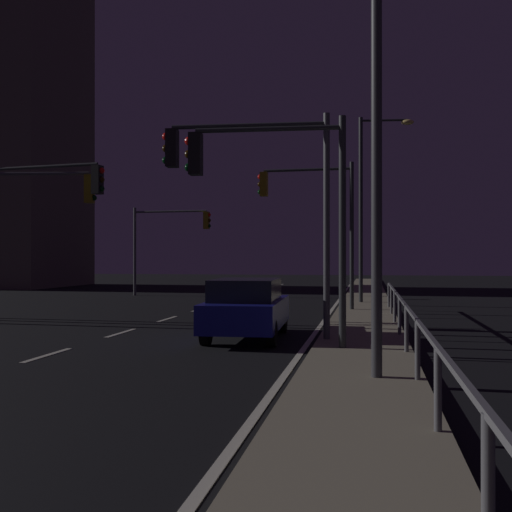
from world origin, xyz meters
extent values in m
plane|color=black|center=(0.00, 17.50, 0.00)|extent=(112.00, 112.00, 0.00)
cube|color=gray|center=(6.70, 17.50, 0.07)|extent=(2.17, 77.00, 0.14)
cube|color=silver|center=(0.00, 9.00, 0.01)|extent=(0.14, 2.00, 0.01)
cube|color=silver|center=(0.00, 13.00, 0.01)|extent=(0.14, 2.00, 0.01)
cube|color=silver|center=(0.00, 17.00, 0.01)|extent=(0.14, 2.00, 0.01)
cube|color=silver|center=(0.00, 21.00, 0.01)|extent=(0.14, 2.00, 0.01)
cube|color=silver|center=(0.00, 25.00, 0.01)|extent=(0.14, 2.00, 0.01)
cube|color=silver|center=(0.00, 29.00, 0.01)|extent=(0.14, 2.00, 0.01)
cube|color=silver|center=(0.00, 33.00, 0.01)|extent=(0.14, 2.00, 0.01)
cube|color=silver|center=(0.00, 37.00, 0.01)|extent=(0.14, 2.00, 0.01)
cube|color=silver|center=(0.00, 41.00, 0.01)|extent=(0.14, 2.00, 0.01)
cube|color=silver|center=(0.00, 45.00, 0.01)|extent=(0.14, 2.00, 0.01)
cube|color=silver|center=(5.37, 22.50, 0.01)|extent=(0.14, 53.00, 0.01)
cube|color=navy|center=(3.72, 12.53, 0.67)|extent=(2.02, 4.48, 0.70)
cube|color=#1E2328|center=(3.73, 12.29, 1.29)|extent=(1.71, 2.53, 0.55)
cylinder|color=black|center=(2.85, 13.90, 0.32)|extent=(0.25, 0.65, 0.64)
cylinder|color=black|center=(4.45, 13.98, 0.32)|extent=(0.25, 0.65, 0.64)
cylinder|color=black|center=(2.98, 11.09, 0.32)|extent=(0.25, 0.65, 0.64)
cylinder|color=black|center=(4.58, 11.17, 0.32)|extent=(0.25, 0.65, 0.64)
cylinder|color=#2D3033|center=(6.28, 10.37, 2.69)|extent=(0.16, 0.16, 5.11)
cylinder|color=#2D3033|center=(4.64, 10.27, 5.00)|extent=(3.30, 0.31, 0.11)
cube|color=black|center=(2.99, 10.18, 4.47)|extent=(0.30, 0.36, 0.95)
sphere|color=red|center=(2.83, 10.17, 4.77)|extent=(0.20, 0.20, 0.20)
sphere|color=black|center=(2.83, 10.17, 4.47)|extent=(0.20, 0.20, 0.20)
sphere|color=black|center=(2.83, 10.17, 4.17)|extent=(0.20, 0.20, 0.20)
cylinder|color=#4C4C51|center=(-4.12, 15.79, 4.97)|extent=(3.42, 0.61, 0.11)
cube|color=olive|center=(-2.42, 16.04, 4.44)|extent=(0.33, 0.38, 0.95)
sphere|color=red|center=(-2.26, 16.06, 4.74)|extent=(0.20, 0.20, 0.20)
sphere|color=black|center=(-2.26, 16.06, 4.44)|extent=(0.20, 0.20, 0.20)
sphere|color=black|center=(-2.26, 16.06, 4.14)|extent=(0.20, 0.20, 0.20)
cylinder|color=#4C4C51|center=(5.84, 11.77, 2.90)|extent=(0.16, 0.16, 5.51)
cylinder|color=#2D3033|center=(3.91, 11.66, 5.40)|extent=(3.86, 0.35, 0.11)
cube|color=black|center=(1.98, 11.54, 4.88)|extent=(0.30, 0.36, 0.95)
sphere|color=red|center=(1.83, 11.53, 5.18)|extent=(0.20, 0.20, 0.20)
sphere|color=black|center=(1.83, 11.53, 4.88)|extent=(0.20, 0.20, 0.20)
sphere|color=black|center=(1.83, 11.53, 4.58)|extent=(0.20, 0.20, 0.20)
cylinder|color=#4C4C51|center=(-6.17, 29.56, 2.48)|extent=(0.16, 0.16, 4.96)
cylinder|color=#4C4C51|center=(-4.06, 29.47, 4.71)|extent=(4.23, 0.28, 0.11)
cube|color=olive|center=(-1.95, 29.39, 4.18)|extent=(0.29, 0.35, 0.95)
sphere|color=red|center=(-1.79, 29.38, 4.48)|extent=(0.20, 0.20, 0.20)
sphere|color=black|center=(-1.79, 29.38, 4.18)|extent=(0.20, 0.20, 0.20)
sphere|color=black|center=(-1.79, 29.38, 3.88)|extent=(0.20, 0.20, 0.20)
cylinder|color=#2D3033|center=(6.20, 20.67, 2.98)|extent=(0.16, 0.16, 5.68)
cylinder|color=#2D3033|center=(4.47, 20.72, 5.57)|extent=(3.46, 0.21, 0.11)
cube|color=olive|center=(2.74, 20.77, 5.05)|extent=(0.29, 0.35, 0.95)
sphere|color=red|center=(2.59, 20.77, 5.35)|extent=(0.20, 0.20, 0.20)
sphere|color=black|center=(2.59, 20.77, 5.05)|extent=(0.20, 0.20, 0.20)
sphere|color=black|center=(2.59, 20.77, 4.75)|extent=(0.20, 0.20, 0.20)
cylinder|color=#2D3033|center=(-4.07, 15.99, 5.23)|extent=(4.17, 0.61, 0.11)
cube|color=black|center=(-1.99, 15.74, 4.71)|extent=(0.32, 0.37, 0.95)
sphere|color=red|center=(-1.83, 15.72, 5.01)|extent=(0.20, 0.20, 0.20)
sphere|color=black|center=(-1.83, 15.72, 4.71)|extent=(0.20, 0.20, 0.20)
sphere|color=black|center=(-1.83, 15.72, 4.41)|extent=(0.20, 0.20, 0.20)
cylinder|color=#38383D|center=(6.98, 7.12, 4.06)|extent=(0.18, 0.18, 7.84)
cylinder|color=#2D3033|center=(6.49, 24.66, 4.29)|extent=(0.18, 0.18, 8.29)
cylinder|color=#2D3033|center=(7.52, 24.77, 8.28)|extent=(2.07, 0.32, 0.10)
ellipsoid|color=#F9D172|center=(8.55, 24.88, 8.18)|extent=(0.56, 0.36, 0.24)
cylinder|color=#59595E|center=(7.63, 1.00, 0.61)|extent=(0.09, 0.09, 0.95)
cylinder|color=#59595E|center=(7.63, 4.01, 0.61)|extent=(0.09, 0.09, 0.95)
cylinder|color=#59595E|center=(7.63, 7.01, 0.61)|extent=(0.09, 0.09, 0.95)
cylinder|color=#59595E|center=(7.63, 10.01, 0.61)|extent=(0.09, 0.09, 0.95)
cylinder|color=#59595E|center=(7.63, 13.01, 0.61)|extent=(0.09, 0.09, 0.95)
cylinder|color=#59595E|center=(7.63, 16.02, 0.61)|extent=(0.09, 0.09, 0.95)
cylinder|color=#59595E|center=(7.63, 19.02, 0.61)|extent=(0.09, 0.09, 0.95)
cylinder|color=#59595E|center=(7.63, 22.02, 0.61)|extent=(0.09, 0.09, 0.95)
cube|color=slate|center=(7.63, 10.01, 1.09)|extent=(0.06, 24.02, 0.06)
camera|label=1|loc=(6.87, -3.24, 2.11)|focal=43.07mm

